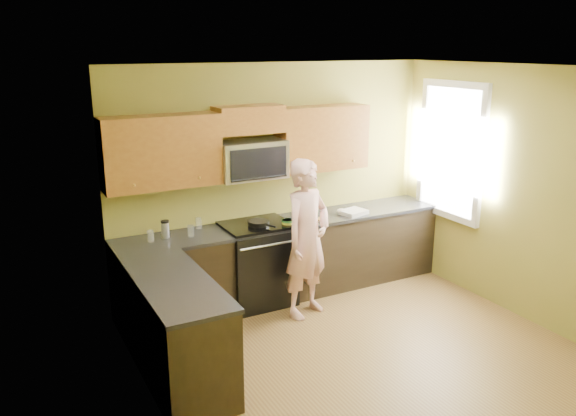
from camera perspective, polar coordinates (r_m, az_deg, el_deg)
floor at (r=5.74m, az=8.17°, el=-14.56°), size 4.00×4.00×0.00m
ceiling at (r=4.96m, az=9.42°, el=13.47°), size 4.00×4.00×0.00m
wall_back at (r=6.83m, az=-1.29°, el=2.84°), size 4.00×0.00×4.00m
wall_left at (r=4.35m, az=-13.00°, el=-5.29°), size 0.00×4.00×4.00m
wall_right at (r=6.55m, az=22.93°, el=1.00°), size 0.00×4.00×4.00m
cabinet_back_run at (r=6.84m, az=-0.10°, el=-5.10°), size 4.00×0.60×0.88m
cabinet_left_run at (r=5.32m, az=-10.99°, el=-11.85°), size 0.60×1.60×0.88m
countertop_back at (r=6.69m, az=-0.06°, el=-1.45°), size 4.00×0.62×0.04m
countertop_left at (r=5.13m, az=-11.15°, el=-7.27°), size 0.62×1.60×0.04m
stove at (r=6.65m, az=-3.06°, el=-5.46°), size 0.76×0.65×0.95m
microwave at (r=6.47m, az=-3.66°, el=2.97°), size 0.76×0.40×0.42m
upper_cab_left at (r=6.17m, az=-12.19°, el=2.01°), size 1.22×0.33×0.75m
upper_cab_right at (r=6.93m, az=3.32°, el=3.85°), size 1.12×0.33×0.75m
upper_cab_over_mw at (r=6.39m, az=-3.89°, el=8.73°), size 0.76×0.33×0.30m
window at (r=7.27m, az=15.80°, el=5.44°), size 0.06×1.06×1.66m
woman at (r=6.22m, az=1.89°, el=-3.06°), size 0.74×0.62×1.74m
frying_pan at (r=6.43m, az=-2.91°, el=-1.70°), size 0.37×0.47×0.05m
butter_tub at (r=6.48m, az=-0.01°, el=-1.82°), size 0.16×0.16×0.10m
toast_slice at (r=6.73m, az=3.24°, el=-1.11°), size 0.13×0.13×0.01m
napkin_a at (r=6.67m, az=2.25°, el=-1.05°), size 0.12×0.13×0.06m
napkin_b at (r=6.97m, az=5.34°, el=-0.33°), size 0.16×0.16×0.07m
dish_towel at (r=6.98m, az=6.48°, el=-0.41°), size 0.35×0.30×0.05m
travel_mug at (r=6.25m, az=-11.98°, el=-2.86°), size 0.10×0.10×0.19m
glass_a at (r=6.14m, az=-13.42°, el=-2.71°), size 0.07×0.07×0.12m
glass_b at (r=6.48m, az=-8.83°, el=-1.47°), size 0.09×0.09×0.12m
glass_c at (r=6.22m, az=-9.59°, el=-2.23°), size 0.07×0.07×0.12m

